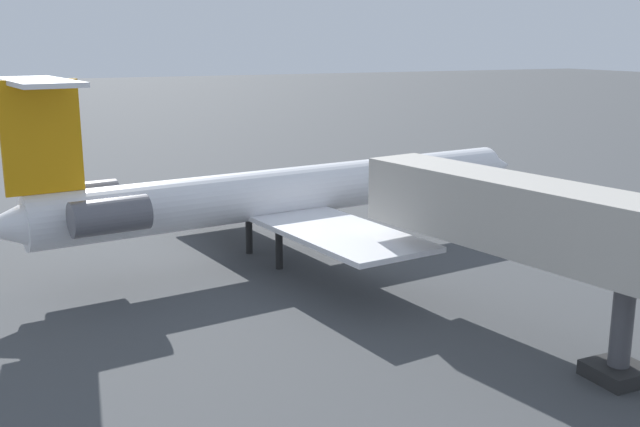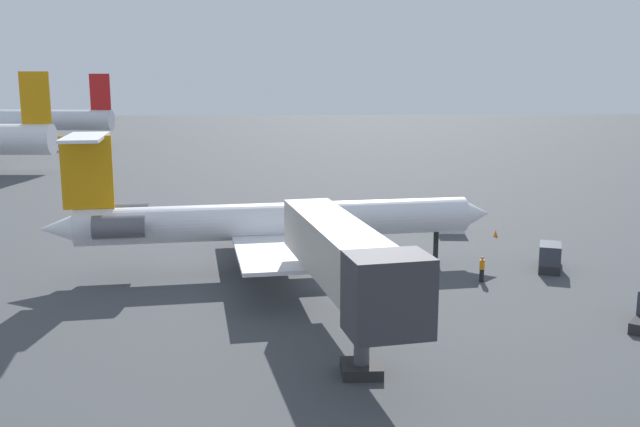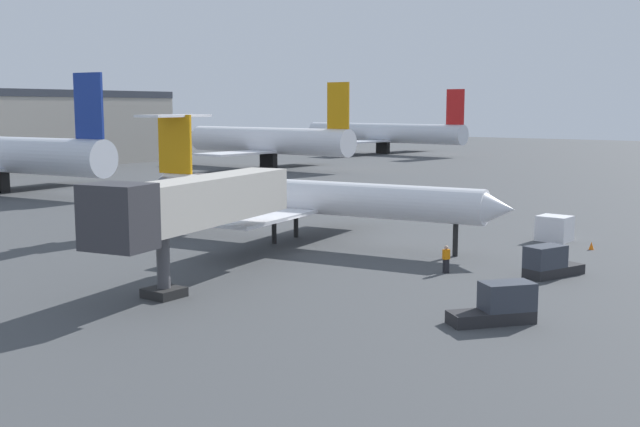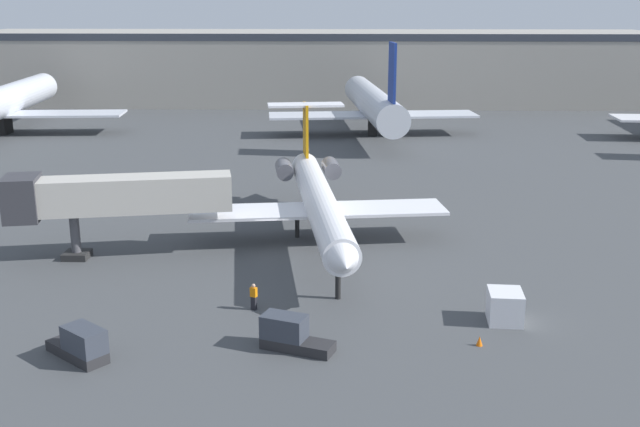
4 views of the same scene
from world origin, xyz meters
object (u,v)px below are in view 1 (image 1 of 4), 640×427
object	(u,v)px
regional_jet	(279,191)
jet_bridge	(567,229)
ground_crew_marshaller	(544,228)
cargo_container_uld	(418,179)
baggage_tug_trailing	(584,210)
traffic_cone_near	(472,189)

from	to	relation	value
regional_jet	jet_bridge	size ratio (longest dim) A/B	1.88
ground_crew_marshaller	cargo_container_uld	distance (m)	15.14
ground_crew_marshaller	cargo_container_uld	world-z (taller)	cargo_container_uld
baggage_tug_trailing	cargo_container_uld	world-z (taller)	baggage_tug_trailing
regional_jet	ground_crew_marshaller	xyz separation A→B (m)	(-3.53, -14.19, -2.63)
jet_bridge	cargo_container_uld	bearing A→B (deg)	-22.36
jet_bridge	baggage_tug_trailing	world-z (taller)	jet_bridge
jet_bridge	cargo_container_uld	xyz separation A→B (m)	(26.91, -11.07, -3.68)
cargo_container_uld	traffic_cone_near	distance (m)	4.01
regional_jet	baggage_tug_trailing	distance (m)	19.79
cargo_container_uld	traffic_cone_near	xyz separation A→B (m)	(-2.04, -3.38, -0.67)
baggage_tug_trailing	traffic_cone_near	bearing A→B (deg)	3.69
regional_jet	baggage_tug_trailing	world-z (taller)	regional_jet
regional_jet	cargo_container_uld	xyz separation A→B (m)	(11.55, -15.54, -2.55)
jet_bridge	ground_crew_marshaller	xyz separation A→B (m)	(11.83, -9.72, -3.77)
regional_jet	jet_bridge	distance (m)	16.04
jet_bridge	baggage_tug_trailing	size ratio (longest dim) A/B	3.86
traffic_cone_near	baggage_tug_trailing	bearing A→B (deg)	-176.31
baggage_tug_trailing	traffic_cone_near	distance (m)	10.47
ground_crew_marshaller	traffic_cone_near	xyz separation A→B (m)	(13.04, -4.73, -0.58)
cargo_container_uld	regional_jet	bearing A→B (deg)	126.62
regional_jet	traffic_cone_near	size ratio (longest dim) A/B	55.77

